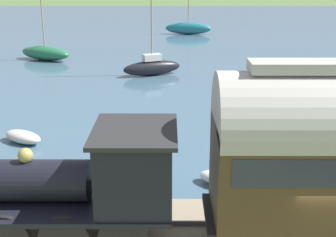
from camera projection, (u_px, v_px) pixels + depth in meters
harbor_water at (205, 34)px, 52.48m from camera, size 80.00×80.00×0.01m
steam_locomotive at (91, 178)px, 11.15m from camera, size 2.41×5.51×3.21m
sailboat_green at (45, 52)px, 37.65m from camera, size 3.29×4.76×9.38m
sailboat_teal at (188, 28)px, 52.10m from camera, size 1.99×5.24×5.41m
sailboat_black at (152, 66)px, 32.35m from camera, size 2.62×4.25×8.26m
rowboat_near_shore at (23, 137)px, 19.98m from camera, size 1.76×2.10×0.51m
rowboat_far_out at (223, 179)px, 16.01m from camera, size 1.66×1.96×0.47m
rowboat_mid_harbor at (130, 128)px, 21.21m from camera, size 2.00×1.93×0.43m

